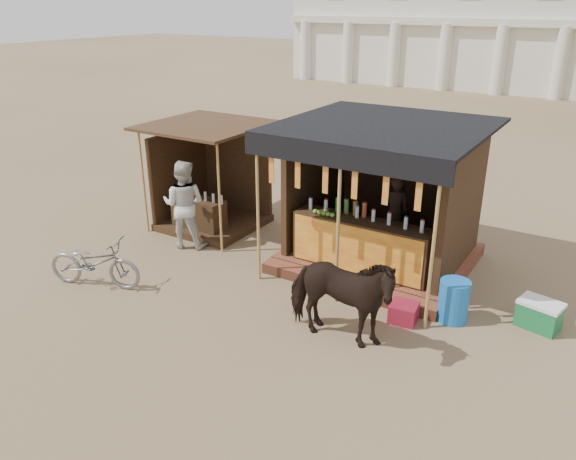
# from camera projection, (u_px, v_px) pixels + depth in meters

# --- Properties ---
(ground) EXTENTS (120.00, 120.00, 0.00)m
(ground) POSITION_uv_depth(u_px,v_px,m) (236.00, 326.00, 9.00)
(ground) COLOR #846B4C
(ground) RESTS_ON ground
(main_stall) EXTENTS (3.60, 3.61, 2.78)m
(main_stall) POSITION_uv_depth(u_px,v_px,m) (381.00, 215.00, 10.76)
(main_stall) COLOR brown
(main_stall) RESTS_ON ground
(secondary_stall) EXTENTS (2.40, 2.40, 2.38)m
(secondary_stall) POSITION_uv_depth(u_px,v_px,m) (208.00, 189.00, 12.76)
(secondary_stall) COLOR #3D2816
(secondary_stall) RESTS_ON ground
(cow) EXTENTS (1.85, 0.95, 1.52)m
(cow) POSITION_uv_depth(u_px,v_px,m) (339.00, 297.00, 8.31)
(cow) COLOR black
(cow) RESTS_ON ground
(motorbike) EXTENTS (1.86, 1.15, 0.92)m
(motorbike) POSITION_uv_depth(u_px,v_px,m) (94.00, 263.00, 10.09)
(motorbike) COLOR gray
(motorbike) RESTS_ON ground
(bystander) EXTENTS (1.10, 0.99, 1.86)m
(bystander) POSITION_uv_depth(u_px,v_px,m) (184.00, 204.00, 11.57)
(bystander) COLOR silver
(bystander) RESTS_ON ground
(blue_barrel) EXTENTS (0.52, 0.52, 0.70)m
(blue_barrel) POSITION_uv_depth(u_px,v_px,m) (453.00, 301.00, 9.03)
(blue_barrel) COLOR blue
(blue_barrel) RESTS_ON ground
(red_crate) EXTENTS (0.47, 0.46, 0.31)m
(red_crate) POSITION_uv_depth(u_px,v_px,m) (404.00, 313.00, 9.08)
(red_crate) COLOR maroon
(red_crate) RESTS_ON ground
(cooler) EXTENTS (0.72, 0.57, 0.46)m
(cooler) POSITION_uv_depth(u_px,v_px,m) (539.00, 314.00, 8.88)
(cooler) COLOR #186E37
(cooler) RESTS_ON ground
(background_building) EXTENTS (26.00, 7.45, 8.18)m
(background_building) POSITION_uv_depth(u_px,v_px,m) (519.00, 15.00, 31.99)
(background_building) COLOR silver
(background_building) RESTS_ON ground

